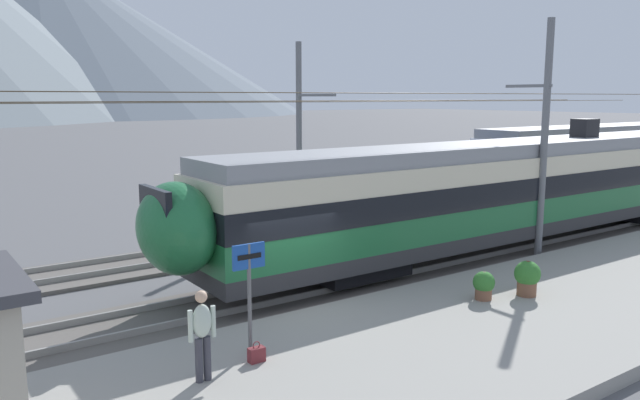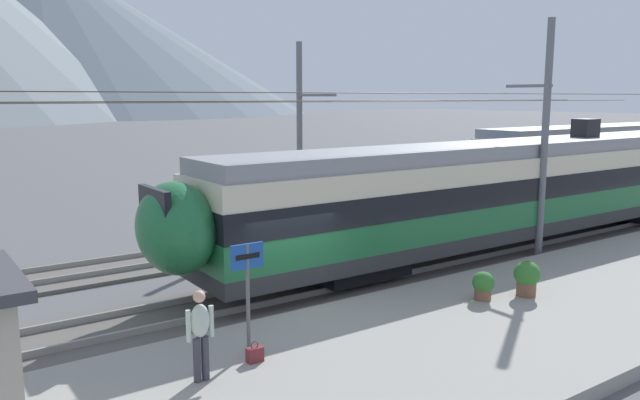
% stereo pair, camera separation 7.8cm
% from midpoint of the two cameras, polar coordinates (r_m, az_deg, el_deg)
% --- Properties ---
extents(ground_plane, '(400.00, 400.00, 0.00)m').
position_cam_midpoint_polar(ground_plane, '(16.02, -2.95, -10.25)').
color(ground_plane, '#565659').
extents(platform_slab, '(120.00, 6.40, 0.32)m').
position_cam_midpoint_polar(platform_slab, '(13.02, 6.58, -14.31)').
color(platform_slab, gray).
rests_on(platform_slab, ground).
extents(track_near, '(120.00, 3.00, 0.28)m').
position_cam_midpoint_polar(track_near, '(16.92, -5.02, -8.95)').
color(track_near, '#5B5651').
rests_on(track_near, ground).
extents(track_far, '(120.00, 3.00, 0.28)m').
position_cam_midpoint_polar(track_far, '(21.49, -12.13, -5.13)').
color(track_far, '#5B5651').
rests_on(track_far, ground).
extents(train_near_platform, '(26.40, 2.90, 4.27)m').
position_cam_midpoint_polar(train_near_platform, '(23.00, 17.11, 1.09)').
color(train_near_platform, '#2D2D30').
rests_on(train_near_platform, track_near).
extents(catenary_mast_mid, '(40.63, 1.77, 7.87)m').
position_cam_midpoint_polar(catenary_mast_mid, '(21.79, 19.75, 5.40)').
color(catenary_mast_mid, slate).
rests_on(catenary_mast_mid, ground).
extents(catenary_mast_far_side, '(40.63, 2.64, 7.58)m').
position_cam_midpoint_polar(catenary_mast_far_side, '(25.68, -1.58, 6.20)').
color(catenary_mast_far_side, slate).
rests_on(catenary_mast_far_side, ground).
extents(platform_sign, '(0.70, 0.08, 2.23)m').
position_cam_midpoint_polar(platform_sign, '(12.45, -6.47, -6.65)').
color(platform_sign, '#59595B').
rests_on(platform_sign, platform_slab).
extents(passenger_walking, '(0.53, 0.22, 1.69)m').
position_cam_midpoint_polar(passenger_walking, '(11.55, -10.69, -11.66)').
color(passenger_walking, '#383842').
rests_on(passenger_walking, platform_slab).
extents(handbag_beside_passenger, '(0.32, 0.18, 0.42)m').
position_cam_midpoint_polar(handbag_beside_passenger, '(12.47, -5.79, -13.85)').
color(handbag_beside_passenger, maroon).
rests_on(handbag_beside_passenger, platform_slab).
extents(potted_plant_platform_edge, '(0.55, 0.55, 0.73)m').
position_cam_midpoint_polar(potted_plant_platform_edge, '(16.39, 14.82, -7.45)').
color(potted_plant_platform_edge, brown).
rests_on(potted_plant_platform_edge, platform_slab).
extents(potted_plant_by_shelter, '(0.67, 0.67, 0.91)m').
position_cam_midpoint_polar(potted_plant_by_shelter, '(16.99, 18.50, -6.63)').
color(potted_plant_by_shelter, brown).
rests_on(potted_plant_by_shelter, platform_slab).
extents(mountain_central_peak, '(172.39, 172.39, 52.69)m').
position_cam_midpoint_polar(mountain_central_peak, '(231.32, -23.96, 13.81)').
color(mountain_central_peak, slate).
rests_on(mountain_central_peak, ground).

